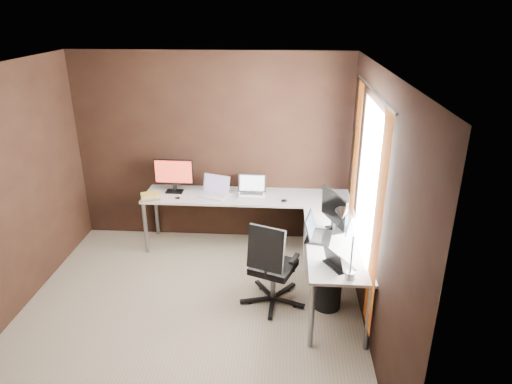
# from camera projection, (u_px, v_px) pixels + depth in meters

# --- Properties ---
(room) EXTENTS (3.60, 3.60, 2.50)m
(room) POSITION_uv_depth(u_px,v_px,m) (219.00, 201.00, 4.35)
(room) COLOR tan
(room) RESTS_ON ground
(desk) EXTENTS (2.65, 2.25, 0.73)m
(desk) POSITION_uv_depth(u_px,v_px,m) (274.00, 215.00, 5.44)
(desk) COLOR white
(desk) RESTS_ON ground
(drawer_pedestal) EXTENTS (0.42, 0.50, 0.60)m
(drawer_pedestal) POSITION_uv_depth(u_px,v_px,m) (321.00, 240.00, 5.65)
(drawer_pedestal) COLOR white
(drawer_pedestal) RESTS_ON ground
(monitor_left) EXTENTS (0.51, 0.15, 0.44)m
(monitor_left) POSITION_uv_depth(u_px,v_px,m) (174.00, 174.00, 5.90)
(monitor_left) COLOR black
(monitor_left) RESTS_ON desk
(monitor_right) EXTENTS (0.23, 0.51, 0.44)m
(monitor_right) POSITION_uv_depth(u_px,v_px,m) (334.00, 209.00, 4.86)
(monitor_right) COLOR black
(monitor_right) RESTS_ON desk
(laptop_white) EXTENTS (0.44, 0.37, 0.25)m
(laptop_white) POSITION_uv_depth(u_px,v_px,m) (214.00, 191.00, 5.87)
(laptop_white) COLOR white
(laptop_white) RESTS_ON desk
(laptop_silver) EXTENTS (0.37, 0.27, 0.24)m
(laptop_silver) POSITION_uv_depth(u_px,v_px,m) (252.00, 190.00, 5.89)
(laptop_silver) COLOR silver
(laptop_silver) RESTS_ON desk
(laptop_black_big) EXTENTS (0.33, 0.41, 0.24)m
(laptop_black_big) POSITION_uv_depth(u_px,v_px,m) (316.00, 232.00, 4.80)
(laptop_black_big) COLOR black
(laptop_black_big) RESTS_ON desk
(laptop_black_small) EXTENTS (0.31, 0.34, 0.19)m
(laptop_black_small) POSITION_uv_depth(u_px,v_px,m) (337.00, 263.00, 4.26)
(laptop_black_small) COLOR black
(laptop_black_small) RESTS_ON desk
(book_stack) EXTENTS (0.28, 0.25, 0.08)m
(book_stack) POSITION_uv_depth(u_px,v_px,m) (150.00, 196.00, 5.75)
(book_stack) COLOR #977E51
(book_stack) RESTS_ON desk
(mouse_left) EXTENTS (0.08, 0.06, 0.03)m
(mouse_left) POSITION_uv_depth(u_px,v_px,m) (177.00, 198.00, 5.76)
(mouse_left) COLOR black
(mouse_left) RESTS_ON desk
(mouse_corner) EXTENTS (0.08, 0.05, 0.03)m
(mouse_corner) POSITION_uv_depth(u_px,v_px,m) (284.00, 201.00, 5.68)
(mouse_corner) COLOR black
(mouse_corner) RESTS_ON desk
(desk_lamp) EXTENTS (0.20, 0.24, 0.66)m
(desk_lamp) POSITION_uv_depth(u_px,v_px,m) (345.00, 234.00, 4.00)
(desk_lamp) COLOR slate
(desk_lamp) RESTS_ON desk
(office_chair) EXTENTS (0.55, 0.58, 0.98)m
(office_chair) POSITION_uv_depth(u_px,v_px,m) (272.00, 280.00, 4.86)
(office_chair) COLOR black
(office_chair) RESTS_ON ground
(wastebasket) EXTENTS (0.32, 0.32, 0.34)m
(wastebasket) POSITION_uv_depth(u_px,v_px,m) (327.00, 293.00, 4.85)
(wastebasket) COLOR black
(wastebasket) RESTS_ON ground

